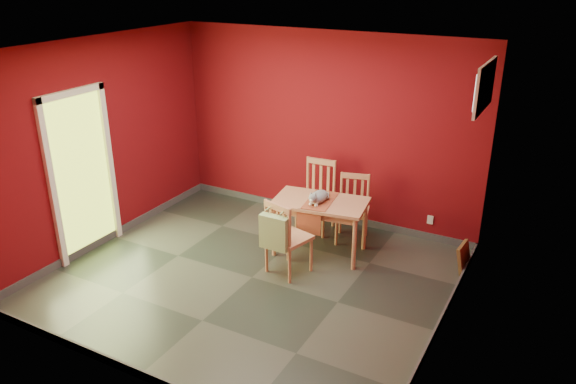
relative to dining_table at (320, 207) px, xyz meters
The scene contains 13 objects.
ground 1.24m from the dining_table, 114.28° to the right, with size 4.50×4.50×0.00m, color #2D342D.
room_shell 1.21m from the dining_table, 114.28° to the right, with size 4.50×4.50×4.50m.
doorway 3.03m from the dining_table, 152.86° to the right, with size 0.06×1.01×2.13m.
window 2.48m from the dining_table, ahead, with size 0.05×0.90×0.50m.
outlet_plate 1.59m from the dining_table, 41.29° to the left, with size 0.08×0.01×0.12m, color silver.
dining_table is the anchor object (origin of this frame).
table_runner 0.12m from the dining_table, 90.00° to the right, with size 0.40×0.69×0.33m.
chair_far_left 0.73m from the dining_table, 119.13° to the left, with size 0.49×0.49×1.00m.
chair_far_right 0.62m from the dining_table, 67.79° to the left, with size 0.52×0.52×0.91m.
chair_near 0.69m from the dining_table, 100.97° to the right, with size 0.55×0.55×0.96m.
tote_bag 0.90m from the dining_table, 100.63° to the right, with size 0.35×0.20×0.48m.
cat 0.19m from the dining_table, 92.65° to the right, with size 0.21×0.40×0.20m, color slate, non-canonical shape.
picture_frame 1.86m from the dining_table, 13.50° to the left, with size 0.14×0.36×0.35m.
Camera 1 is at (3.17, -4.94, 3.54)m, focal length 35.00 mm.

